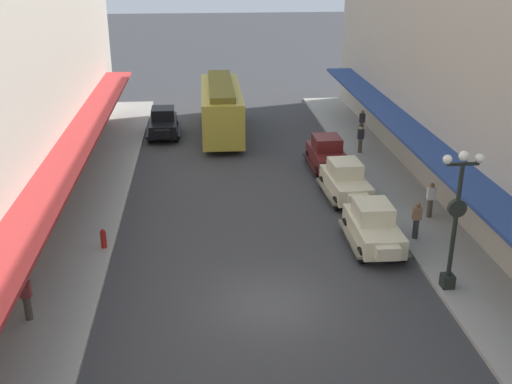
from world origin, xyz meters
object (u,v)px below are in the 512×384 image
Objects in this scene: fire_hydrant at (103,238)px; parked_car_3 at (346,180)px; pedestrian_2 at (26,297)px; parked_car_0 at (327,153)px; pedestrian_1 at (362,122)px; pedestrian_3 at (361,138)px; streetcar at (221,107)px; parked_car_2 at (373,225)px; lamp_post_with_clock at (456,215)px; parked_car_1 at (163,122)px; pedestrian_0 at (417,220)px; pedestrian_4 at (431,200)px.

parked_car_3 is at bearing 23.01° from fire_hydrant.
parked_car_0 is at bearing 47.57° from pedestrian_2.
pedestrian_3 is (-0.99, -3.56, 0.02)m from pedestrian_1.
parked_car_0 is at bearing -52.55° from streetcar.
parked_car_3 is 12.81m from streetcar.
parked_car_2 is 0.44× the size of streetcar.
lamp_post_with_clock is at bearing -92.57° from pedestrian_3.
parked_car_3 is 12.01m from fire_hydrant.
parked_car_0 reaches higher than pedestrian_1.
parked_car_1 reaches higher than pedestrian_3.
parked_car_0 is 4.19m from parked_car_3.
pedestrian_0 is 11.55m from pedestrian_3.
pedestrian_1 is at bearing 77.42° from parked_car_2.
pedestrian_0 is (12.92, -0.28, 0.43)m from fire_hydrant.
pedestrian_2 is 22.28m from pedestrian_3.
parked_car_0 and parked_car_1 have the same top height.
parked_car_1 and parked_car_2 have the same top height.
pedestrian_4 is at bearing 75.92° from lamp_post_with_clock.
fire_hydrant is 0.50× the size of pedestrian_4.
pedestrian_0 is at bearing -1.24° from fire_hydrant.
pedestrian_3 reaches higher than pedestrian_4.
parked_car_2 is 2.55× the size of pedestrian_3.
lamp_post_with_clock reaches higher than parked_car_1.
parked_car_1 is 14.85m from parked_car_3.
parked_car_2 is 13.51m from pedestrian_2.
parked_car_2 is 2.60× the size of pedestrian_2.
pedestrian_2 is at bearing -129.18° from pedestrian_1.
lamp_post_with_clock reaches higher than pedestrian_4.
fire_hydrant is (-12.75, 4.30, -2.42)m from lamp_post_with_clock.
parked_car_0 is 0.99× the size of parked_car_3.
parked_car_0 is 1.00× the size of parked_car_1.
pedestrian_2 is at bearing -99.05° from parked_car_1.
lamp_post_with_clock reaches higher than pedestrian_2.
pedestrian_0 is at bearing -78.06° from parked_car_0.
parked_car_3 is (0.07, -4.19, 0.00)m from parked_car_0.
parked_car_1 is at bearing 142.01° from parked_car_0.
pedestrian_1 is at bearing 59.79° from parked_car_0.
parked_car_0 is 7.83m from pedestrian_4.
parked_car_2 is 11.03m from fire_hydrant.
streetcar reaches higher than pedestrian_4.
lamp_post_with_clock is at bearing -61.51° from parked_car_1.
streetcar reaches higher than pedestrian_0.
fire_hydrant is 0.50× the size of pedestrian_2.
lamp_post_with_clock reaches higher than pedestrian_0.
parked_car_3 is 2.63× the size of pedestrian_0.
fire_hydrant is at bearing 161.38° from lamp_post_with_clock.
parked_car_1 is 2.61× the size of pedestrian_0.
streetcar is at bearing 114.55° from pedestrian_0.
parked_car_3 is (9.41, -11.48, 0.00)m from parked_car_1.
pedestrian_0 is at bearing -92.63° from pedestrian_3.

